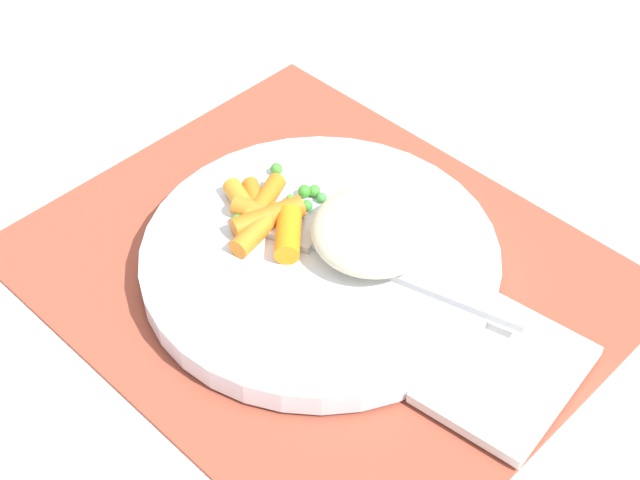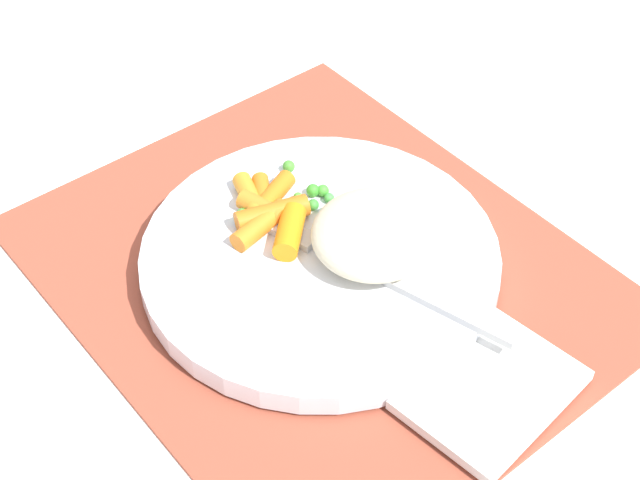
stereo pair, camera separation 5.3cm
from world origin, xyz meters
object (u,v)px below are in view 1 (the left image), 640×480
Objects in this scene: rice_mound at (375,230)px; carrot_portion at (265,216)px; napkin at (506,374)px; fork at (358,262)px; plate at (320,259)px.

rice_mound is 0.08m from carrot_portion.
rice_mound is 0.97× the size of carrot_portion.
fork is at bearing 2.78° from napkin.
napkin is (-0.20, -0.02, -0.02)m from carrot_portion.
plate is at bearing -169.15° from carrot_portion.
rice_mound is (-0.03, -0.03, 0.03)m from plate.
rice_mound is at bearing -152.62° from carrot_portion.
rice_mound is at bearing -80.41° from fork.
carrot_portion is (0.05, 0.01, 0.02)m from plate.
plate is at bearing 5.23° from napkin.
fork is at bearing -167.33° from carrot_portion.
rice_mound is 0.82× the size of napkin.
fork reaches higher than plate.
carrot_portion is 0.84× the size of napkin.
carrot_portion is at bearing 10.85° from plate.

